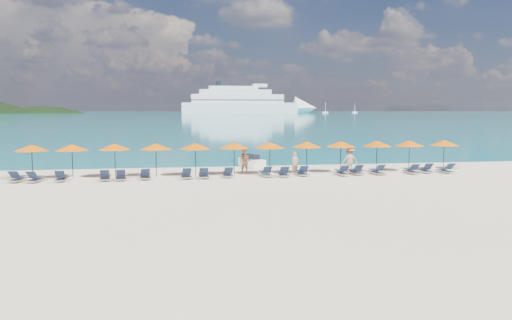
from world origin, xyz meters
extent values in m
plane|color=beige|center=(0.00, 0.00, 0.00)|extent=(1400.00, 1400.00, 0.00)
cube|color=#1FA9B2|center=(0.00, 660.00, 0.01)|extent=(1600.00, 1300.00, 0.01)
ellipsoid|color=black|center=(-150.00, 560.00, -35.00)|extent=(162.00, 126.00, 85.50)
cube|color=white|center=(66.79, 518.96, 5.73)|extent=(126.12, 23.16, 11.46)
cone|color=white|center=(142.43, 519.10, 5.73)|extent=(25.26, 25.26, 25.22)
cube|color=white|center=(64.49, 518.96, 16.05)|extent=(100.90, 19.67, 9.17)
cube|color=white|center=(62.20, 518.95, 22.92)|extent=(78.20, 17.34, 5.73)
cube|color=white|center=(59.91, 518.95, 27.51)|extent=(52.98, 13.85, 4.01)
cube|color=black|center=(64.49, 518.96, 14.33)|extent=(102.16, 19.91, 1.03)
cube|color=black|center=(64.49, 518.96, 18.34)|extent=(99.64, 19.44, 1.03)
cylinder|color=black|center=(44.09, 518.92, 32.09)|extent=(5.04, 5.04, 6.30)
cube|color=white|center=(163.80, 514.29, 0.86)|extent=(6.43, 2.14, 1.71)
cylinder|color=white|center=(163.80, 514.29, 6.43)|extent=(0.39, 0.39, 10.71)
cube|color=white|center=(205.65, 533.49, 0.81)|extent=(6.10, 2.03, 1.63)
cylinder|color=white|center=(205.65, 533.49, 6.10)|extent=(0.37, 0.37, 10.17)
cube|color=white|center=(0.71, 9.32, 0.34)|extent=(1.84, 2.90, 0.62)
cube|color=black|center=(0.78, 9.11, 0.79)|extent=(0.90, 1.25, 0.40)
cylinder|color=black|center=(0.49, 9.97, 0.96)|extent=(0.61, 0.27, 0.07)
imported|color=tan|center=(2.94, 4.40, 0.78)|extent=(0.67, 0.57, 1.57)
imported|color=tan|center=(-0.42, 5.18, 0.89)|extent=(0.99, 0.85, 1.77)
imported|color=tan|center=(6.85, 4.48, 0.93)|extent=(1.21, 0.58, 1.86)
cylinder|color=black|center=(-14.13, 4.97, 1.10)|extent=(0.05, 0.05, 2.20)
cone|color=#DB5804|center=(-14.13, 4.97, 2.02)|extent=(2.10, 2.10, 0.42)
sphere|color=black|center=(-14.13, 4.97, 2.24)|extent=(0.08, 0.08, 0.08)
cylinder|color=black|center=(-11.66, 4.84, 1.10)|extent=(0.05, 0.05, 2.20)
cone|color=#DB5804|center=(-11.66, 4.84, 2.02)|extent=(2.10, 2.10, 0.42)
sphere|color=black|center=(-11.66, 4.84, 2.24)|extent=(0.08, 0.08, 0.08)
cylinder|color=black|center=(-9.03, 5.05, 1.10)|extent=(0.05, 0.05, 2.20)
cone|color=#DB5804|center=(-9.03, 5.05, 2.02)|extent=(2.10, 2.10, 0.42)
sphere|color=black|center=(-9.03, 5.05, 2.24)|extent=(0.08, 0.08, 0.08)
cylinder|color=black|center=(-6.38, 4.89, 1.10)|extent=(0.05, 0.05, 2.20)
cone|color=#DB5804|center=(-6.38, 4.89, 2.02)|extent=(2.10, 2.10, 0.42)
sphere|color=black|center=(-6.38, 4.89, 2.24)|extent=(0.08, 0.08, 0.08)
cylinder|color=black|center=(-3.79, 4.80, 1.10)|extent=(0.05, 0.05, 2.20)
cone|color=#DB5804|center=(-3.79, 4.80, 2.02)|extent=(2.10, 2.10, 0.42)
sphere|color=black|center=(-3.79, 4.80, 2.24)|extent=(0.08, 0.08, 0.08)
cylinder|color=black|center=(-1.18, 4.94, 1.10)|extent=(0.05, 0.05, 2.20)
cone|color=#DB5804|center=(-1.18, 4.94, 2.02)|extent=(2.10, 2.10, 0.42)
sphere|color=black|center=(-1.18, 4.94, 2.24)|extent=(0.08, 0.08, 0.08)
cylinder|color=black|center=(1.27, 4.87, 1.10)|extent=(0.05, 0.05, 2.20)
cone|color=#DB5804|center=(1.27, 4.87, 2.02)|extent=(2.10, 2.10, 0.42)
sphere|color=black|center=(1.27, 4.87, 2.24)|extent=(0.08, 0.08, 0.08)
cylinder|color=black|center=(3.93, 5.08, 1.10)|extent=(0.05, 0.05, 2.20)
cone|color=#DB5804|center=(3.93, 5.08, 2.02)|extent=(2.10, 2.10, 0.42)
sphere|color=black|center=(3.93, 5.08, 2.24)|extent=(0.08, 0.08, 0.08)
cylinder|color=black|center=(6.39, 5.04, 1.10)|extent=(0.05, 0.05, 2.20)
cone|color=#DB5804|center=(6.39, 5.04, 2.02)|extent=(2.10, 2.10, 0.42)
sphere|color=black|center=(6.39, 5.04, 2.24)|extent=(0.08, 0.08, 0.08)
cylinder|color=black|center=(9.07, 5.02, 1.10)|extent=(0.05, 0.05, 2.20)
cone|color=#DB5804|center=(9.07, 5.02, 2.02)|extent=(2.10, 2.10, 0.42)
sphere|color=black|center=(9.07, 5.02, 2.24)|extent=(0.08, 0.08, 0.08)
cylinder|color=black|center=(11.51, 4.96, 1.10)|extent=(0.05, 0.05, 2.20)
cone|color=#DB5804|center=(11.51, 4.96, 2.02)|extent=(2.10, 2.10, 0.42)
sphere|color=black|center=(11.51, 4.96, 2.24)|extent=(0.08, 0.08, 0.08)
cylinder|color=black|center=(14.26, 5.06, 1.10)|extent=(0.05, 0.05, 2.20)
cone|color=#DB5804|center=(14.26, 5.06, 2.02)|extent=(2.10, 2.10, 0.42)
sphere|color=black|center=(14.26, 5.06, 2.24)|extent=(0.08, 0.08, 0.08)
cube|color=silver|center=(-14.73, 3.91, 0.14)|extent=(0.74, 1.74, 0.06)
cube|color=#18253C|center=(-14.72, 4.16, 0.30)|extent=(0.62, 1.14, 0.04)
cube|color=#18253C|center=(-14.77, 3.36, 0.55)|extent=(0.59, 0.57, 0.43)
cube|color=silver|center=(-13.63, 3.59, 0.14)|extent=(0.76, 1.75, 0.06)
cube|color=#18253C|center=(-13.61, 3.84, 0.30)|extent=(0.64, 1.14, 0.04)
cube|color=#18253C|center=(-13.68, 3.04, 0.55)|extent=(0.59, 0.58, 0.43)
cube|color=silver|center=(-12.13, 3.71, 0.14)|extent=(0.73, 1.74, 0.06)
cube|color=#18253C|center=(-12.14, 3.96, 0.30)|extent=(0.62, 1.13, 0.04)
cube|color=#18253C|center=(-12.09, 3.16, 0.55)|extent=(0.58, 0.57, 0.43)
cube|color=silver|center=(-9.50, 3.64, 0.14)|extent=(0.79, 1.75, 0.06)
cube|color=#18253C|center=(-9.53, 3.88, 0.30)|extent=(0.66, 1.15, 0.04)
cube|color=#18253C|center=(-9.45, 3.09, 0.55)|extent=(0.60, 0.59, 0.43)
cube|color=silver|center=(-8.54, 3.62, 0.14)|extent=(0.79, 1.75, 0.06)
cube|color=#18253C|center=(-8.56, 3.87, 0.30)|extent=(0.66, 1.15, 0.04)
cube|color=#18253C|center=(-8.48, 3.08, 0.55)|extent=(0.60, 0.59, 0.43)
cube|color=silver|center=(-7.06, 3.83, 0.14)|extent=(0.79, 1.75, 0.06)
cube|color=#18253C|center=(-7.08, 4.08, 0.30)|extent=(0.66, 1.15, 0.04)
cube|color=#18253C|center=(-7.00, 3.28, 0.55)|extent=(0.60, 0.59, 0.43)
cube|color=silver|center=(-4.46, 3.74, 0.14)|extent=(0.76, 1.75, 0.06)
cube|color=#18253C|center=(-4.48, 3.99, 0.30)|extent=(0.64, 1.14, 0.04)
cube|color=#18253C|center=(-4.42, 3.19, 0.55)|extent=(0.59, 0.58, 0.43)
cube|color=silver|center=(-3.33, 3.71, 0.14)|extent=(0.68, 1.72, 0.06)
cube|color=#18253C|center=(-3.32, 3.96, 0.30)|extent=(0.59, 1.12, 0.04)
cube|color=#18253C|center=(-3.35, 3.16, 0.55)|extent=(0.57, 0.56, 0.43)
cube|color=silver|center=(-1.76, 3.85, 0.14)|extent=(0.67, 1.72, 0.06)
cube|color=#18253C|center=(-1.77, 4.10, 0.30)|extent=(0.59, 1.12, 0.04)
cube|color=#18253C|center=(-1.74, 3.30, 0.55)|extent=(0.57, 0.55, 0.43)
cube|color=silver|center=(0.76, 3.84, 0.14)|extent=(0.76, 1.75, 0.06)
cube|color=#18253C|center=(0.74, 4.09, 0.30)|extent=(0.64, 1.14, 0.04)
cube|color=#18253C|center=(0.80, 3.29, 0.55)|extent=(0.59, 0.58, 0.43)
cube|color=silver|center=(1.91, 3.57, 0.14)|extent=(0.70, 1.73, 0.06)
cube|color=#18253C|center=(1.92, 3.82, 0.30)|extent=(0.60, 1.12, 0.04)
cube|color=#18253C|center=(1.89, 3.02, 0.55)|extent=(0.57, 0.56, 0.43)
cube|color=silver|center=(3.25, 3.83, 0.14)|extent=(0.63, 1.70, 0.06)
cube|color=#18253C|center=(3.24, 4.08, 0.30)|extent=(0.56, 1.10, 0.04)
cube|color=#18253C|center=(3.25, 3.28, 0.55)|extent=(0.55, 0.54, 0.43)
cube|color=silver|center=(5.96, 3.56, 0.14)|extent=(0.63, 1.70, 0.06)
cube|color=#18253C|center=(5.96, 3.81, 0.30)|extent=(0.55, 1.10, 0.04)
cube|color=#18253C|center=(5.96, 3.01, 0.55)|extent=(0.55, 0.54, 0.43)
cube|color=silver|center=(7.01, 3.79, 0.14)|extent=(0.69, 1.72, 0.06)
cube|color=#18253C|center=(7.00, 4.04, 0.30)|extent=(0.59, 1.12, 0.04)
cube|color=#18253C|center=(7.04, 3.24, 0.55)|extent=(0.57, 0.56, 0.43)
cube|color=silver|center=(8.49, 3.62, 0.14)|extent=(0.75, 1.74, 0.06)
cube|color=#18253C|center=(8.47, 3.87, 0.30)|extent=(0.63, 1.14, 0.04)
cube|color=#18253C|center=(8.53, 3.07, 0.55)|extent=(0.59, 0.58, 0.43)
cube|color=silver|center=(10.99, 3.56, 0.14)|extent=(0.71, 1.73, 0.06)
cube|color=#18253C|center=(11.01, 3.81, 0.30)|extent=(0.61, 1.13, 0.04)
cube|color=#18253C|center=(10.96, 3.02, 0.55)|extent=(0.58, 0.57, 0.43)
cube|color=silver|center=(12.19, 3.88, 0.14)|extent=(0.76, 1.75, 0.06)
cube|color=#18253C|center=(12.21, 4.13, 0.30)|extent=(0.64, 1.14, 0.04)
cube|color=#18253C|center=(12.14, 3.33, 0.55)|extent=(0.59, 0.58, 0.43)
cube|color=silver|center=(13.56, 3.58, 0.14)|extent=(0.72, 1.73, 0.06)
cube|color=#18253C|center=(13.54, 3.83, 0.30)|extent=(0.62, 1.13, 0.04)
cube|color=#18253C|center=(13.59, 3.03, 0.55)|extent=(0.58, 0.57, 0.43)
camera|label=1|loc=(-5.21, -28.48, 4.46)|focal=35.00mm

